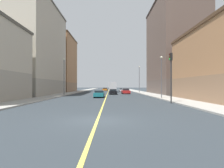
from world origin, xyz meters
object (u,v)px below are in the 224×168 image
car_white (122,90)px  car_orange (105,89)px  car_teal (99,94)px  building_right_distant (58,64)px  street_lamp_left_near (161,72)px  box_truck (113,87)px  car_red (126,91)px  street_lamp_left_far (139,77)px  car_black (113,92)px  building_right_midblock (33,49)px  traffic_light_left_near (171,71)px  street_lamp_right_near (64,73)px  building_left_mid (174,48)px

car_white → car_orange: size_ratio=0.91×
car_teal → building_right_distant: bearing=117.0°
street_lamp_left_near → box_truck: (-7.56, 32.37, -2.58)m
car_red → street_lamp_left_far: bearing=53.9°
car_teal → car_black: bearing=77.2°
building_right_midblock → car_red: (21.77, 5.02, -9.75)m
building_right_distant → street_lamp_left_near: bearing=-52.9°
street_lamp_left_far → car_red: size_ratio=1.74×
traffic_light_left_near → street_lamp_left_near: (1.02, 8.17, 0.36)m
traffic_light_left_near → car_teal: traffic_light_left_near is taller
building_right_midblock → building_right_distant: building_right_midblock is taller
street_lamp_right_near → car_black: street_lamp_right_near is taller
street_lamp_right_near → car_black: (10.53, 5.32, -4.16)m
building_left_mid → street_lamp_left_near: 21.17m
building_right_distant → car_red: 28.60m
street_lamp_left_far → car_white: bearing=110.3°
traffic_light_left_near → car_white: traffic_light_left_near is taller
street_lamp_right_near → car_orange: (7.73, 36.80, -4.17)m
building_right_distant → street_lamp_left_near: building_right_distant is taller
street_lamp_left_near → street_lamp_left_far: street_lamp_left_far is taller
car_teal → car_orange: (-0.13, 43.23, -0.00)m
street_lamp_left_near → car_black: street_lamp_left_near is taller
building_left_mid → street_lamp_left_far: bearing=142.9°
traffic_light_left_near → car_red: (-3.37, 26.33, -3.22)m
car_white → car_red: 17.56m
street_lamp_right_near → car_black: 12.51m
street_lamp_left_far → car_teal: 23.44m
building_right_midblock → car_black: building_right_midblock is taller
street_lamp_left_far → car_white: 12.98m
street_lamp_right_near → car_white: bearing=61.6°
car_white → traffic_light_left_near: bearing=-85.7°
building_right_midblock → car_orange: building_right_midblock is taller
street_lamp_left_far → car_teal: street_lamp_left_far is taller
traffic_light_left_near → building_left_mid: bearing=71.2°
street_lamp_right_near → car_teal: street_lamp_right_near is taller
car_black → car_teal: (-2.67, -11.75, -0.01)m
building_right_midblock → car_teal: 20.95m
street_lamp_left_near → car_red: (-4.39, 18.16, -3.59)m
car_black → street_lamp_left_far: bearing=49.2°
street_lamp_left_far → car_orange: bearing=114.9°
building_right_midblock → box_truck: building_right_midblock is taller
building_right_distant → car_teal: (15.83, -31.02, -8.73)m
building_right_distant → car_orange: 21.72m
street_lamp_right_near → car_red: street_lamp_right_near is taller
building_right_distant → car_red: building_right_distant is taller
car_teal → street_lamp_left_far: bearing=63.4°
traffic_light_left_near → car_teal: (-9.32, 11.70, -3.28)m
building_left_mid → street_lamp_left_near: bearing=-113.7°
street_lamp_right_near → car_teal: bearing=-39.3°
building_left_mid → box_truck: building_left_mid is taller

